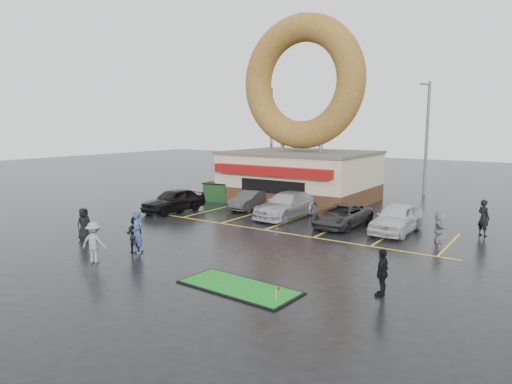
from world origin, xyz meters
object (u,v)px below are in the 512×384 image
Objects in this scene: car_black at (174,200)px; car_white at (397,218)px; donut_shop at (301,141)px; car_silver at (287,205)px; dumpster at (217,192)px; person_blue at (137,232)px; streetlight_mid at (427,136)px; putting_green at (239,287)px; car_grey at (342,215)px; person_cameraman at (382,272)px; car_dgrey at (250,200)px; streetlight_left at (271,134)px.

car_white is at bearing 14.43° from car_black.
car_silver is (2.27, -5.85, -3.70)m from donut_shop.
dumpster is (-7.27, 2.19, -0.11)m from car_silver.
person_blue is 1.06× the size of dumpster.
streetlight_mid is 25.88m from putting_green.
putting_green is (7.12, -17.50, -4.43)m from donut_shop.
streetlight_mid reaches higher than putting_green.
person_cameraman reaches higher than car_grey.
car_grey is at bearing 64.45° from person_blue.
streetlight_mid reaches higher than car_black.
dumpster is (-5.79, 12.84, -0.31)m from person_blue.
streetlight_mid is 2.01× the size of putting_green.
car_dgrey is 7.40m from car_grey.
car_black is 1.01× the size of putting_green.
car_silver is (7.00, 2.68, -0.01)m from car_black.
car_white is at bearing -8.22° from car_dgrey.
car_silver is 6.87m from car_white.
person_cameraman is (12.62, -10.42, 0.19)m from car_dgrey.
car_dgrey is 2.32× the size of person_cameraman.
person_blue is (1.90, -11.54, 0.33)m from car_dgrey.
person_blue is 1.17× the size of person_cameraman.
dumpster is (-0.27, 4.87, -0.12)m from car_black.
streetlight_left is 29.28m from person_cameraman.
person_cameraman is 0.91× the size of dumpster.
car_black is 1.19× the size of car_dgrey.
car_black reaches higher than car_dgrey.
car_white is 11.58m from putting_green.
car_silver is 2.74× the size of person_blue.
car_grey is at bearing -3.52° from car_silver.
streetlight_mid is 2.00× the size of car_black.
dumpster is at bearing -79.37° from streetlight_left.
car_black is 17.63m from person_cameraman.
donut_shop reaches higher than car_white.
car_white is 1.00× the size of putting_green.
car_black is 14.88m from putting_green.
car_silver is at bearing -68.83° from donut_shop.
person_cameraman is (16.24, -6.86, 0.05)m from car_black.
car_black is at bearing -119.01° from donut_shop.
streetlight_left is at bearing 87.16° from dumpster.
car_silver reaches higher than car_grey.
streetlight_mid is (7.00, 7.95, 0.32)m from donut_shop.
donut_shop is 3.56× the size of car_dgrey.
car_grey is at bearing -45.31° from streetlight_left.
streetlight_mid reaches higher than car_dgrey.
streetlight_left is 19.17m from car_grey.
streetlight_left is 16.15m from car_black.
streetlight_left reaches higher than car_white.
putting_green is at bearing -67.85° from donut_shop.
streetlight_mid is 17.21m from dumpster.
car_silver is at bearing 25.51° from car_black.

